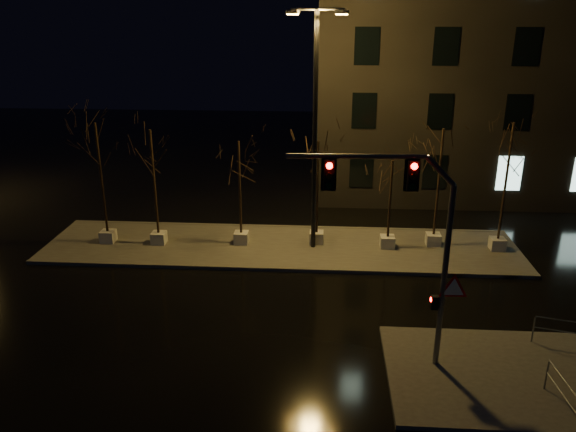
{
  "coord_description": "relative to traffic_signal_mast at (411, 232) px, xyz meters",
  "views": [
    {
      "loc": [
        1.96,
        -18.18,
        10.39
      ],
      "look_at": [
        0.56,
        2.72,
        2.8
      ],
      "focal_mm": 35.0,
      "sensor_mm": 36.0,
      "label": 1
    }
  ],
  "objects": [
    {
      "name": "tree_0",
      "position": [
        -12.68,
        8.99,
        0.08
      ],
      "size": [
        1.8,
        1.8,
        5.84
      ],
      "color": "silver",
      "rests_on": "median"
    },
    {
      "name": "tree_2",
      "position": [
        -6.35,
        9.24,
        -0.54
      ],
      "size": [
        1.8,
        1.8,
        5.03
      ],
      "color": "silver",
      "rests_on": "median"
    },
    {
      "name": "building",
      "position": [
        9.54,
        21.11,
        2.99
      ],
      "size": [
        25.0,
        12.0,
        15.0
      ],
      "primitive_type": "cube",
      "color": "black",
      "rests_on": "ground"
    },
    {
      "name": "streetlight_main",
      "position": [
        -2.95,
        9.03,
        1.67
      ],
      "size": [
        2.57,
        1.02,
        10.45
      ],
      "rotation": [
        0.0,
        0.0,
        -0.29
      ],
      "color": "black",
      "rests_on": "median"
    },
    {
      "name": "tree_4",
      "position": [
        0.48,
        9.19,
        -1.13
      ],
      "size": [
        1.8,
        1.8,
        4.25
      ],
      "color": "silver",
      "rests_on": "median"
    },
    {
      "name": "guard_rail_a",
      "position": [
        5.54,
        1.21,
        -3.72
      ],
      "size": [
        2.18,
        0.59,
        0.97
      ],
      "rotation": [
        0.0,
        0.0,
        -0.25
      ],
      "color": "#585B60",
      "rests_on": "sidewalk_corner"
    },
    {
      "name": "median",
      "position": [
        -4.46,
        9.11,
        -4.43
      ],
      "size": [
        22.0,
        5.0,
        0.15
      ],
      "primitive_type": "cube",
      "color": "#484640",
      "rests_on": "ground"
    },
    {
      "name": "tree_6",
      "position": [
        5.5,
        9.28,
        0.21
      ],
      "size": [
        1.8,
        1.8,
        6.03
      ],
      "color": "silver",
      "rests_on": "median"
    },
    {
      "name": "ground",
      "position": [
        -4.46,
        3.11,
        -4.51
      ],
      "size": [
        90.0,
        90.0,
        0.0
      ],
      "primitive_type": "plane",
      "color": "black",
      "rests_on": "ground"
    },
    {
      "name": "sidewalk_corner",
      "position": [
        3.04,
        -0.39,
        -4.43
      ],
      "size": [
        7.0,
        5.0,
        0.15
      ],
      "primitive_type": "cube",
      "color": "#484640",
      "rests_on": "ground"
    },
    {
      "name": "tree_5",
      "position": [
        2.65,
        9.63,
        -0.07
      ],
      "size": [
        1.8,
        1.8,
        5.65
      ],
      "color": "silver",
      "rests_on": "median"
    },
    {
      "name": "guard_rail_b",
      "position": [
        4.05,
        -2.07,
        -3.71
      ],
      "size": [
        0.18,
        2.11,
        1.0
      ],
      "rotation": [
        0.0,
        0.0,
        1.63
      ],
      "color": "#585B60",
      "rests_on": "sidewalk_corner"
    },
    {
      "name": "tree_1",
      "position": [
        -10.22,
        8.97,
        -0.13
      ],
      "size": [
        1.8,
        1.8,
        5.57
      ],
      "color": "silver",
      "rests_on": "median"
    },
    {
      "name": "traffic_signal_mast",
      "position": [
        0.0,
        0.0,
        0.0
      ],
      "size": [
        5.43,
        0.35,
        6.63
      ],
      "rotation": [
        0.0,
        0.0,
        0.04
      ],
      "color": "#585B60",
      "rests_on": "sidewalk_corner"
    },
    {
      "name": "tree_3",
      "position": [
        -2.81,
        9.52,
        -0.54
      ],
      "size": [
        1.8,
        1.8,
        5.03
      ],
      "color": "silver",
      "rests_on": "median"
    }
  ]
}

